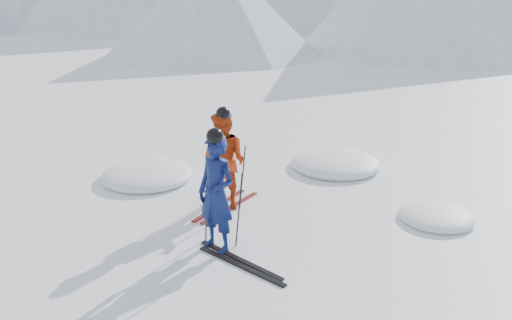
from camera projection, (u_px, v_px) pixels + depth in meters
The scene contains 12 objects.
ground at pixel (327, 251), 8.53m from camera, with size 160.00×160.00×0.00m, color white.
skier_blue at pixel (216, 194), 8.27m from camera, with size 0.69×0.45×1.88m, color #0C174D.
skier_red at pixel (224, 161), 9.85m from camera, with size 0.88×0.69×1.81m, color #B4350E.
pole_blue_left at pixel (206, 206), 8.64m from camera, with size 0.02×0.02×1.25m, color black.
pole_blue_right at pixel (239, 210), 8.46m from camera, with size 0.02×0.02×1.25m, color black.
pole_red_left at pixel (218, 170), 10.29m from camera, with size 0.02×0.02×1.21m, color black.
pole_red_right at pixel (243, 177), 9.93m from camera, with size 0.02×0.02×1.21m, color black.
ski_worn_left at pixel (220, 205), 10.19m from camera, with size 0.09×1.70×0.03m, color black.
ski_worn_right at pixel (230, 207), 10.08m from camera, with size 0.09×1.70×0.03m, color black.
ski_loose_a at pixel (240, 260), 8.22m from camera, with size 0.09×1.70×0.03m, color black.
ski_loose_b at pixel (241, 266), 8.05m from camera, with size 0.09×1.70×0.03m, color black.
snow_lumps at pixel (270, 178), 11.62m from camera, with size 7.43×4.64×0.44m.
Camera 1 is at (2.76, -7.19, 4.10)m, focal length 38.00 mm.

